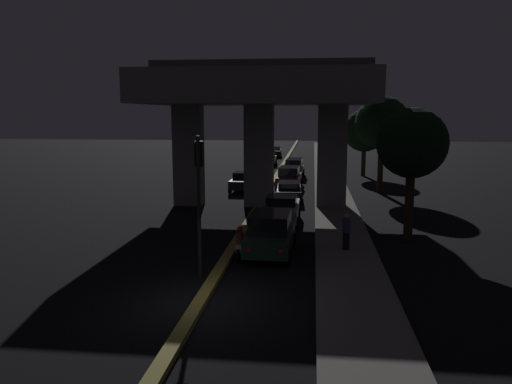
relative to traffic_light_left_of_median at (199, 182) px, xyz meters
name	(u,v)px	position (x,y,z in m)	size (l,w,h in m)	color
ground_plane	(201,303)	(0.62, -2.62, -3.66)	(200.00, 200.00, 0.00)	black
median_divider	(277,174)	(0.62, 32.38, -3.56)	(0.43, 126.00, 0.20)	olive
sidewalk_right	(330,185)	(5.74, 25.38, -3.59)	(2.72, 126.00, 0.13)	slate
elevated_overpass	(259,98)	(0.62, 15.01, 3.53)	(14.72, 10.62, 9.68)	slate
traffic_light_left_of_median	(199,182)	(0.00, 0.00, 0.00)	(0.30, 0.49, 5.38)	black
street_lamp	(318,130)	(4.53, 17.47, 1.35)	(2.25, 0.32, 8.54)	#2D2D30
car_dark_green_lead	(270,233)	(2.40, 3.24, -2.68)	(2.15, 4.16, 1.90)	black
car_silver_second	(282,209)	(2.48, 9.82, -2.85)	(2.07, 4.39, 1.58)	gray
car_dark_blue_third	(289,190)	(2.52, 17.35, -2.93)	(2.02, 4.60, 1.37)	#141938
car_dark_red_fourth	(289,177)	(2.22, 23.70, -2.76)	(2.13, 4.63, 1.77)	#591414
car_grey_fifth	(294,167)	(2.38, 30.77, -2.69)	(1.96, 4.81, 1.81)	#515459
car_black_lead_oncoming	(244,182)	(-1.28, 21.19, -2.87)	(2.04, 3.98, 1.55)	black
car_white_second_oncoming	(261,167)	(-1.02, 31.93, -2.79)	(1.98, 4.29, 1.67)	silver
car_white_third_oncoming	(269,157)	(-1.17, 42.76, -2.72)	(1.97, 4.69, 1.75)	silver
car_black_fourth_oncoming	(275,152)	(-1.28, 53.47, -2.90)	(2.03, 4.42, 1.47)	black
motorcycle_white_filtering_near	(240,245)	(1.14, 2.55, -3.05)	(0.32, 1.75, 1.44)	black
pedestrian_on_sidewalk	(346,232)	(5.74, 4.10, -2.72)	(0.36, 0.36, 1.63)	black
roadside_tree_kerbside_near	(412,144)	(8.90, 6.62, 1.08)	(3.40, 3.40, 6.49)	#2D2116
roadside_tree_kerbside_mid	(382,123)	(9.45, 21.69, 1.78)	(4.15, 4.15, 7.55)	#2D2116
roadside_tree_kerbside_far	(364,131)	(9.21, 32.56, 0.83)	(4.17, 4.17, 6.60)	#38281C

